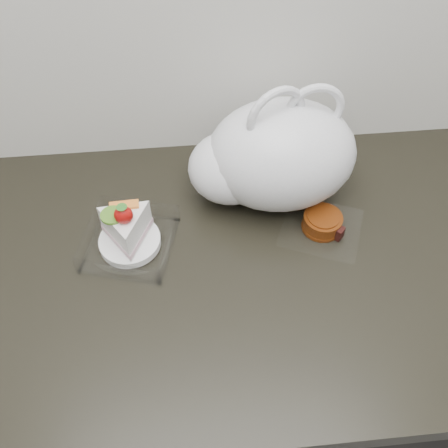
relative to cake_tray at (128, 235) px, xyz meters
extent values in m
cube|color=black|center=(0.18, -0.05, -0.50)|extent=(2.00, 0.60, 0.86)
cube|color=black|center=(0.18, -0.05, -0.05)|extent=(2.04, 0.64, 0.04)
cube|color=white|center=(0.00, 0.00, -0.03)|extent=(0.18, 0.18, 0.00)
cylinder|color=white|center=(0.00, 0.00, -0.02)|extent=(0.11, 0.11, 0.02)
ellipsoid|color=red|center=(0.00, -0.01, 0.07)|extent=(0.03, 0.03, 0.03)
cone|color=#2D7223|center=(0.00, -0.01, 0.08)|extent=(0.02, 0.02, 0.01)
cylinder|color=#568E29|center=(-0.02, 0.00, 0.06)|extent=(0.04, 0.04, 0.01)
cube|color=orange|center=(0.00, 0.02, 0.05)|extent=(0.05, 0.02, 0.01)
cube|color=white|center=(0.35, 0.01, -0.03)|extent=(0.18, 0.18, 0.00)
cylinder|color=#76340E|center=(0.35, 0.01, -0.02)|extent=(0.09, 0.09, 0.03)
cylinder|color=#76340E|center=(0.35, 0.01, -0.03)|extent=(0.09, 0.09, 0.01)
cylinder|color=#76340E|center=(0.35, 0.01, 0.00)|extent=(0.07, 0.07, 0.00)
cube|color=black|center=(0.38, -0.02, -0.02)|extent=(0.03, 0.03, 0.03)
ellipsoid|color=white|center=(0.28, 0.10, 0.07)|extent=(0.31, 0.27, 0.20)
ellipsoid|color=white|center=(0.19, 0.10, 0.05)|extent=(0.19, 0.17, 0.13)
torus|color=white|center=(0.27, 0.10, 0.16)|extent=(0.11, 0.06, 0.11)
torus|color=white|center=(0.34, 0.11, 0.16)|extent=(0.10, 0.01, 0.10)
camera|label=1|loc=(0.12, -0.55, 0.70)|focal=40.00mm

